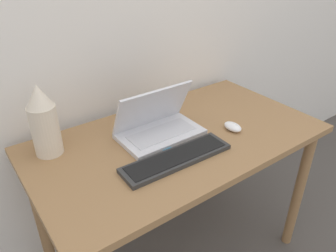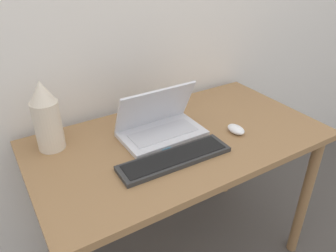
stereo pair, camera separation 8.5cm
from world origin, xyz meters
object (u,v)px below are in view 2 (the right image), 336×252
(mouse, at_px, (236,129))
(mp3_player, at_px, (164,147))
(laptop, at_px, (160,124))
(vase, at_px, (46,117))
(keyboard, at_px, (175,158))

(mouse, xyz_separation_m, mp3_player, (-0.33, 0.06, -0.01))
(laptop, relative_size, mouse, 3.93)
(laptop, bearing_deg, mouse, -29.83)
(laptop, height_order, mouse, laptop)
(laptop, height_order, mp3_player, laptop)
(laptop, bearing_deg, vase, 162.28)
(mouse, relative_size, mp3_player, 1.56)
(keyboard, relative_size, mp3_player, 7.91)
(mp3_player, bearing_deg, vase, 148.03)
(keyboard, relative_size, mouse, 5.08)
(laptop, distance_m, vase, 0.45)
(vase, bearing_deg, keyboard, -41.93)
(vase, bearing_deg, laptop, -17.72)
(mouse, distance_m, vase, 0.78)
(vase, bearing_deg, mp3_player, -31.97)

